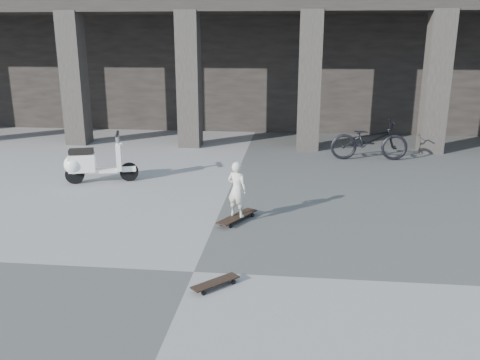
# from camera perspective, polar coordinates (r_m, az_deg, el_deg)

# --- Properties ---
(ground) EXTENTS (90.00, 90.00, 0.00)m
(ground) POSITION_cam_1_polar(r_m,az_deg,el_deg) (7.54, -5.21, -10.24)
(ground) COLOR #444442
(ground) RESTS_ON ground
(colonnade) EXTENTS (28.00, 8.82, 6.00)m
(colonnade) POSITION_cam_1_polar(r_m,az_deg,el_deg) (20.44, 2.39, 15.23)
(colonnade) COLOR black
(colonnade) RESTS_ON ground
(longboard) EXTENTS (0.69, 0.99, 0.10)m
(longboard) POSITION_cam_1_polar(r_m,az_deg,el_deg) (9.40, -0.33, -4.18)
(longboard) COLOR black
(longboard) RESTS_ON ground
(skateboard_spare) EXTENTS (0.64, 0.64, 0.09)m
(skateboard_spare) POSITION_cam_1_polar(r_m,az_deg,el_deg) (7.08, -2.79, -11.46)
(skateboard_spare) COLOR black
(skateboard_spare) RESTS_ON ground
(child) EXTENTS (0.44, 0.38, 1.04)m
(child) POSITION_cam_1_polar(r_m,az_deg,el_deg) (9.23, -0.34, -1.05)
(child) COLOR beige
(child) RESTS_ON longboard
(scooter) EXTENTS (1.62, 0.79, 1.16)m
(scooter) POSITION_cam_1_polar(r_m,az_deg,el_deg) (12.21, -16.65, 1.79)
(scooter) COLOR black
(scooter) RESTS_ON ground
(bicycle) EXTENTS (2.11, 0.81, 1.09)m
(bicycle) POSITION_cam_1_polar(r_m,az_deg,el_deg) (14.34, 14.31, 4.37)
(bicycle) COLOR black
(bicycle) RESTS_ON ground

